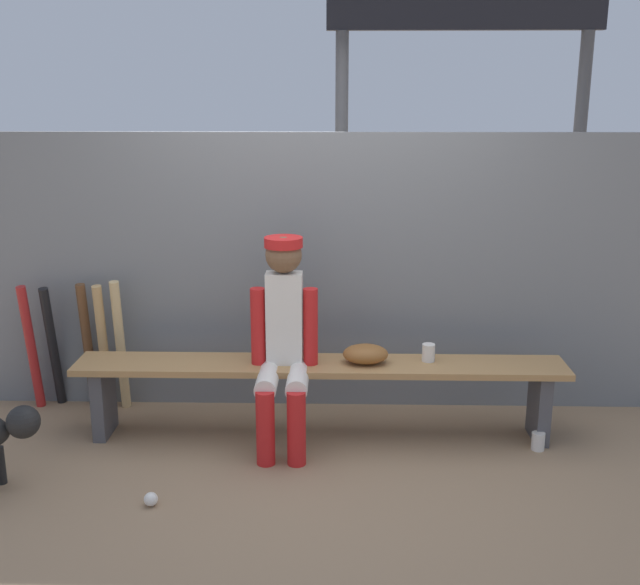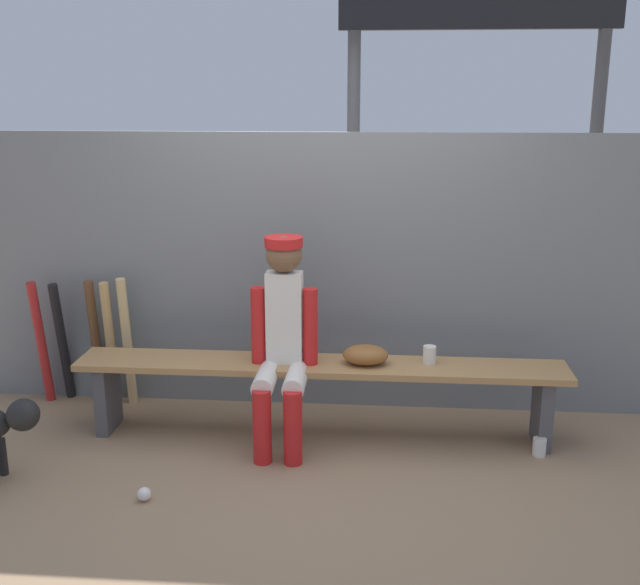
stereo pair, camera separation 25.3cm
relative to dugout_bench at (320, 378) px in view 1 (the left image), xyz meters
The scene contains 14 objects.
ground_plane 0.39m from the dugout_bench, ahead, with size 30.00×30.00×0.00m, color #937556.
chainlink_fence 0.75m from the dugout_bench, 90.00° to the left, with size 5.15×0.03×1.87m, color slate.
dugout_bench is the anchor object (origin of this frame).
player_seated 0.39m from the dugout_bench, 153.34° to the right, with size 0.41×0.55×1.28m.
baseball_glove 0.32m from the dugout_bench, ahead, with size 0.28×0.20×0.12m, color brown.
bat_wood_natural 1.41m from the dugout_bench, 164.19° to the left, with size 0.06×0.06×0.92m, color tan.
bat_wood_tan 1.52m from the dugout_bench, 165.35° to the left, with size 0.06×0.06×0.89m, color tan.
bat_wood_dark 1.66m from the dugout_bench, 164.65° to the left, with size 0.06×0.06×0.88m, color brown.
bat_aluminum_black 1.88m from the dugout_bench, 166.93° to the left, with size 0.06×0.06×0.87m, color black.
bat_aluminum_red 2.00m from the dugout_bench, 169.02° to the left, with size 0.06×0.06×0.88m, color #B22323.
baseball 1.28m from the dugout_bench, 135.19° to the right, with size 0.07×0.07×0.07m, color white.
cup_on_ground 1.38m from the dugout_bench, ahead, with size 0.08×0.08×0.11m, color silver.
cup_on_bench 0.69m from the dugout_bench, ahead, with size 0.08×0.08×0.11m, color silver.
scoreboard 2.89m from the dugout_bench, 55.15° to the left, with size 2.35×0.27×3.57m.
Camera 1 is at (0.11, -4.42, 2.11)m, focal length 42.59 mm.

